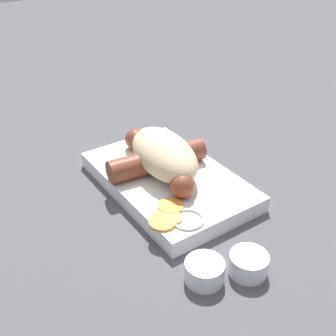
{
  "coord_description": "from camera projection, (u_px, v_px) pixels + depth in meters",
  "views": [
    {
      "loc": [
        -0.42,
        0.29,
        0.36
      ],
      "look_at": [
        0.0,
        0.0,
        0.03
      ],
      "focal_mm": 45.0,
      "sensor_mm": 36.0,
      "label": 1
    }
  ],
  "objects": [
    {
      "name": "food_tray",
      "position": [
        168.0,
        181.0,
        0.62
      ],
      "size": [
        0.25,
        0.16,
        0.02
      ],
      "color": "white",
      "rests_on": "ground_plane"
    },
    {
      "name": "condiment_cup_far",
      "position": [
        248.0,
        265.0,
        0.48
      ],
      "size": [
        0.04,
        0.04,
        0.03
      ],
      "color": "white",
      "rests_on": "ground_plane"
    },
    {
      "name": "condiment_cup_near",
      "position": [
        204.0,
        272.0,
        0.47
      ],
      "size": [
        0.04,
        0.04,
        0.03
      ],
      "color": "white",
      "rests_on": "ground_plane"
    },
    {
      "name": "ground_plane",
      "position": [
        168.0,
        187.0,
        0.62
      ],
      "size": [
        3.0,
        3.0,
        0.0
      ],
      "primitive_type": "plane",
      "color": "#4C4C51"
    },
    {
      "name": "sausage",
      "position": [
        157.0,
        160.0,
        0.61
      ],
      "size": [
        0.18,
        0.15,
        0.03
      ],
      "color": "brown",
      "rests_on": "food_tray"
    },
    {
      "name": "pickled_veggies",
      "position": [
        173.0,
        216.0,
        0.53
      ],
      "size": [
        0.08,
        0.07,
        0.0
      ],
      "color": "orange",
      "rests_on": "food_tray"
    },
    {
      "name": "bread_roll",
      "position": [
        164.0,
        154.0,
        0.6
      ],
      "size": [
        0.15,
        0.09,
        0.06
      ],
      "color": "beige",
      "rests_on": "food_tray"
    }
  ]
}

